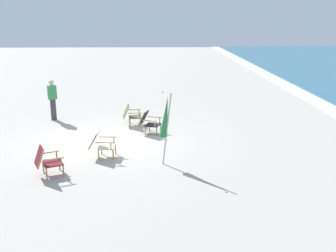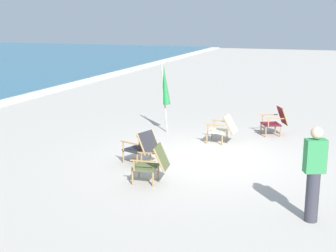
{
  "view_description": "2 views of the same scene",
  "coord_description": "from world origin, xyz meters",
  "px_view_note": "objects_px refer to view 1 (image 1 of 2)",
  "views": [
    {
      "loc": [
        12.73,
        1.74,
        4.11
      ],
      "look_at": [
        0.66,
        2.11,
        0.69
      ],
      "focal_mm": 42.0,
      "sensor_mm": 36.0,
      "label": 1
    },
    {
      "loc": [
        -10.53,
        -2.57,
        3.36
      ],
      "look_at": [
        0.28,
        1.22,
        0.67
      ],
      "focal_mm": 50.0,
      "sensor_mm": 36.0,
      "label": 2
    }
  ],
  "objects_px": {
    "beach_chair_front_left": "(149,122)",
    "person_near_chairs": "(53,100)",
    "beach_chair_back_left": "(101,143)",
    "beach_chair_mid_center": "(47,160)",
    "umbrella_furled_green": "(166,117)",
    "beach_chair_back_right": "(131,114)"
  },
  "relations": [
    {
      "from": "umbrella_furled_green",
      "to": "beach_chair_back_right",
      "type": "bearing_deg",
      "value": -163.66
    },
    {
      "from": "beach_chair_front_left",
      "to": "umbrella_furled_green",
      "type": "relative_size",
      "value": 0.42
    },
    {
      "from": "beach_chair_front_left",
      "to": "beach_chair_back_right",
      "type": "relative_size",
      "value": 1.1
    },
    {
      "from": "person_near_chairs",
      "to": "umbrella_furled_green",
      "type": "bearing_deg",
      "value": 41.0
    },
    {
      "from": "beach_chair_back_left",
      "to": "beach_chair_front_left",
      "type": "height_order",
      "value": "beach_chair_front_left"
    },
    {
      "from": "beach_chair_back_left",
      "to": "beach_chair_back_right",
      "type": "xyz_separation_m",
      "value": [
        -3.53,
        0.68,
        0.01
      ]
    },
    {
      "from": "beach_chair_back_left",
      "to": "umbrella_furled_green",
      "type": "relative_size",
      "value": 0.38
    },
    {
      "from": "umbrella_furled_green",
      "to": "beach_chair_front_left",
      "type": "bearing_deg",
      "value": -170.19
    },
    {
      "from": "beach_chair_back_left",
      "to": "beach_chair_back_right",
      "type": "bearing_deg",
      "value": 169.15
    },
    {
      "from": "beach_chair_front_left",
      "to": "beach_chair_mid_center",
      "type": "relative_size",
      "value": 1.02
    },
    {
      "from": "beach_chair_back_left",
      "to": "beach_chair_back_right",
      "type": "relative_size",
      "value": 0.99
    },
    {
      "from": "beach_chair_back_left",
      "to": "beach_chair_mid_center",
      "type": "relative_size",
      "value": 0.92
    },
    {
      "from": "beach_chair_front_left",
      "to": "beach_chair_back_left",
      "type": "bearing_deg",
      "value": -29.47
    },
    {
      "from": "beach_chair_front_left",
      "to": "beach_chair_mid_center",
      "type": "bearing_deg",
      "value": -34.44
    },
    {
      "from": "beach_chair_front_left",
      "to": "umbrella_furled_green",
      "type": "height_order",
      "value": "umbrella_furled_green"
    },
    {
      "from": "beach_chair_mid_center",
      "to": "person_near_chairs",
      "type": "height_order",
      "value": "person_near_chairs"
    },
    {
      "from": "beach_chair_front_left",
      "to": "person_near_chairs",
      "type": "distance_m",
      "value": 4.37
    },
    {
      "from": "person_near_chairs",
      "to": "beach_chair_mid_center",
      "type": "bearing_deg",
      "value": 12.29
    },
    {
      "from": "beach_chair_front_left",
      "to": "person_near_chairs",
      "type": "xyz_separation_m",
      "value": [
        -1.97,
        -3.88,
        0.41
      ]
    },
    {
      "from": "beach_chair_back_left",
      "to": "person_near_chairs",
      "type": "height_order",
      "value": "person_near_chairs"
    },
    {
      "from": "beach_chair_back_right",
      "to": "beach_chair_mid_center",
      "type": "xyz_separation_m",
      "value": [
        4.92,
        -1.92,
        0.0
      ]
    },
    {
      "from": "beach_chair_front_left",
      "to": "person_near_chairs",
      "type": "relative_size",
      "value": 0.54
    }
  ]
}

